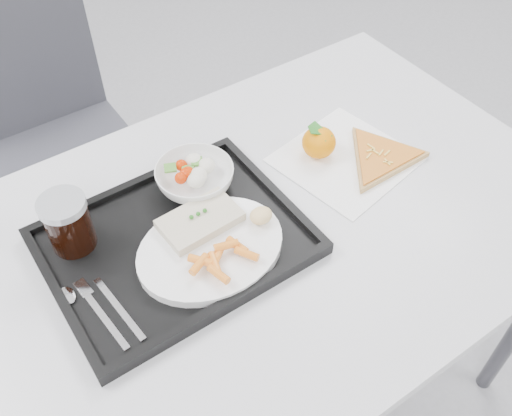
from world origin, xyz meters
TOP-DOWN VIEW (x-y plane):
  - table at (0.00, 0.30)m, footprint 1.20×0.80m
  - chair at (-0.19, 1.09)m, footprint 0.42×0.42m
  - tray at (-0.18, 0.34)m, footprint 0.45×0.35m
  - dinner_plate at (-0.13, 0.29)m, footprint 0.27×0.27m
  - fish_fillet at (-0.12, 0.34)m, footprint 0.15×0.09m
  - bread_roll at (-0.03, 0.28)m, footprint 0.05×0.05m
  - salad_bowl at (-0.07, 0.44)m, footprint 0.15×0.15m
  - cola_glass at (-0.32, 0.44)m, footprint 0.08×0.08m
  - cutlery at (-0.35, 0.30)m, footprint 0.09×0.17m
  - napkin at (0.23, 0.34)m, footprint 0.29×0.28m
  - tangerine at (0.19, 0.39)m, footprint 0.08×0.08m
  - pizza_slice at (0.29, 0.30)m, footprint 0.31×0.31m
  - carrot_pile at (-0.14, 0.24)m, footprint 0.12×0.09m
  - salad_contents at (-0.07, 0.45)m, footprint 0.10×0.09m

SIDE VIEW (x-z plane):
  - chair at x=-0.19m, z-range 0.07..1.00m
  - table at x=0.00m, z-range 0.31..1.06m
  - napkin at x=0.23m, z-range 0.75..0.75m
  - tray at x=-0.18m, z-range 0.75..0.77m
  - pizza_slice at x=0.29m, z-range 0.75..0.77m
  - cutlery at x=-0.35m, z-range 0.76..0.77m
  - dinner_plate at x=-0.13m, z-range 0.77..0.78m
  - tangerine at x=0.19m, z-range 0.75..0.82m
  - salad_bowl at x=-0.07m, z-range 0.77..0.81m
  - fish_fillet at x=-0.12m, z-range 0.78..0.81m
  - carrot_pile at x=-0.14m, z-range 0.79..0.81m
  - bread_roll at x=-0.03m, z-range 0.78..0.81m
  - salad_contents at x=-0.07m, z-range 0.79..0.81m
  - cola_glass at x=-0.32m, z-range 0.77..0.88m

